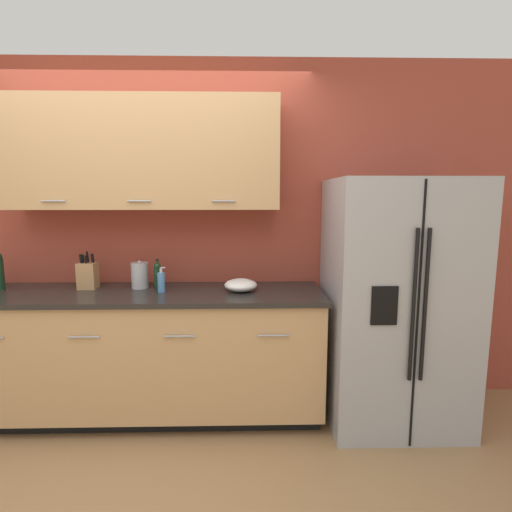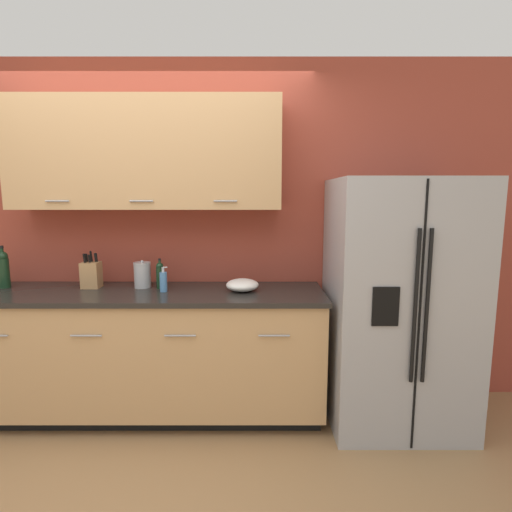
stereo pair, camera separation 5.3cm
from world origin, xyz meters
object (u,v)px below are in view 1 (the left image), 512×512
object	(u,v)px
oil_bottle	(158,275)
steel_canister	(140,275)
mixing_bowl	(241,285)
knife_block	(88,275)
refrigerator	(395,303)
soap_dispenser	(161,282)

from	to	relation	value
oil_bottle	steel_canister	size ratio (longest dim) A/B	1.08
steel_canister	mixing_bowl	bearing A→B (deg)	-8.89
knife_block	mixing_bowl	distance (m)	1.12
refrigerator	soap_dispenser	size ratio (longest dim) A/B	9.62
refrigerator	soap_dispenser	xyz separation A→B (m)	(-1.63, 0.04, 0.15)
steel_canister	knife_block	bearing A→B (deg)	-178.31
steel_canister	mixing_bowl	distance (m)	0.75
refrigerator	mixing_bowl	xyz separation A→B (m)	(-1.08, 0.06, 0.12)
refrigerator	oil_bottle	xyz separation A→B (m)	(-1.68, 0.15, 0.17)
oil_bottle	refrigerator	bearing A→B (deg)	-5.08
soap_dispenser	oil_bottle	bearing A→B (deg)	114.39
soap_dispenser	knife_block	bearing A→B (deg)	167.43
refrigerator	soap_dispenser	distance (m)	1.64
soap_dispenser	steel_canister	size ratio (longest dim) A/B	0.88
refrigerator	knife_block	xyz separation A→B (m)	(-2.19, 0.17, 0.17)
steel_canister	mixing_bowl	world-z (taller)	steel_canister
knife_block	oil_bottle	distance (m)	0.51
knife_block	soap_dispenser	world-z (taller)	knife_block
knife_block	steel_canister	distance (m)	0.37
soap_dispenser	oil_bottle	size ratio (longest dim) A/B	0.81
soap_dispenser	mixing_bowl	world-z (taller)	soap_dispenser
soap_dispenser	mixing_bowl	size ratio (longest dim) A/B	0.77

